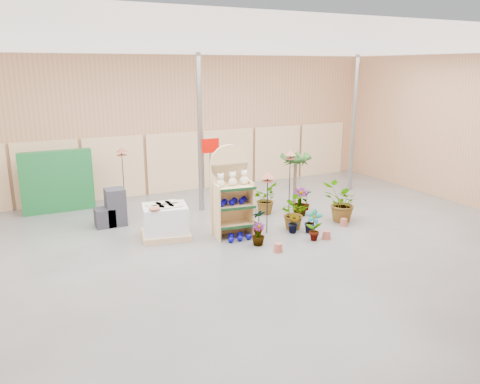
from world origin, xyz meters
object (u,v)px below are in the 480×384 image
object	(u,v)px
display_shelf	(231,194)
bird_table_front	(268,177)
pallet_stack	(165,221)
potted_plant_2	(292,213)

from	to	relation	value
display_shelf	bird_table_front	world-z (taller)	display_shelf
bird_table_front	pallet_stack	bearing A→B (deg)	161.24
pallet_stack	potted_plant_2	xyz separation A→B (m)	(3.17, -0.81, 0.01)
bird_table_front	potted_plant_2	world-z (taller)	bird_table_front
display_shelf	pallet_stack	world-z (taller)	display_shelf
display_shelf	pallet_stack	size ratio (longest dim) A/B	1.73
display_shelf	potted_plant_2	distance (m)	1.76
potted_plant_2	bird_table_front	bearing A→B (deg)	-179.16
display_shelf	potted_plant_2	bearing A→B (deg)	-3.46
display_shelf	pallet_stack	xyz separation A→B (m)	(-1.56, 0.50, -0.63)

